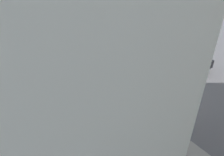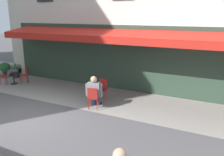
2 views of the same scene
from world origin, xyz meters
name	(u,v)px [view 2 (image 2 of 2)]	position (x,y,z in m)	size (l,w,h in m)	color
ground_plane	(22,120)	(0.00, 0.00, 0.00)	(70.00, 70.00, 0.00)	#565456
sidewalk_cafe_terrace	(140,104)	(-3.25, -3.40, 0.00)	(20.50, 3.20, 0.01)	gray
back_alley_steps	(3,69)	(6.60, -4.59, 0.24)	(2.40, 1.75, 0.60)	gray
cafe_table_near_entrance	(13,75)	(3.99, -3.16, 0.49)	(0.60, 0.60, 0.75)	black
cafe_chair_red_facing_street	(1,75)	(4.46, -2.74, 0.55)	(0.56, 0.56, 0.91)	maroon
cafe_chair_red_by_window	(25,74)	(3.50, -3.56, 0.55)	(0.56, 0.56, 0.91)	maroon
cafe_table_mid_terrace	(97,93)	(-1.58, -2.65, 0.49)	(0.60, 0.60, 0.75)	black
cafe_chair_red_near_door	(93,96)	(-1.77, -2.04, 0.55)	(0.50, 0.50, 0.91)	maroon
cafe_chair_red_corner_right	(103,87)	(-1.51, -3.28, 0.55)	(0.45, 0.45, 0.91)	maroon
seated_patron_in_grey	(94,91)	(-1.71, -2.25, 0.71)	(0.66, 0.64, 1.33)	navy
potted_plant_by_steps	(5,68)	(5.71, -4.04, 0.53)	(0.61, 0.61, 0.89)	#2D2D33
potted_plant_entrance_right	(16,70)	(4.97, -4.18, 0.47)	(0.40, 0.40, 0.95)	#2D2D33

